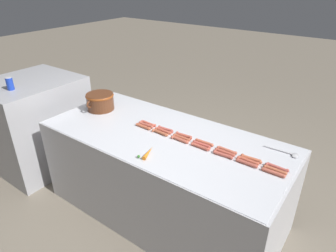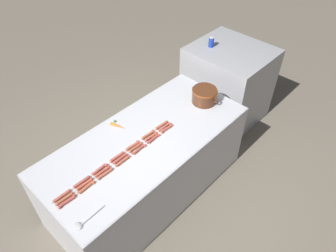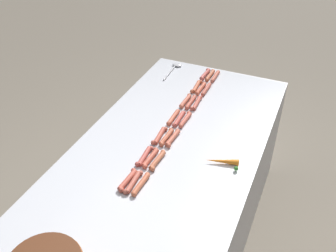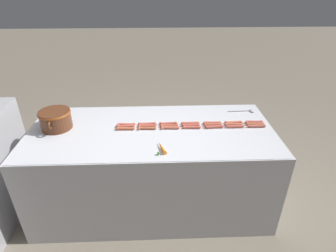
{
  "view_description": "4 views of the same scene",
  "coord_description": "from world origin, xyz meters",
  "views": [
    {
      "loc": [
        -1.76,
        -1.32,
        2.07
      ],
      "look_at": [
        0.01,
        -0.04,
        0.93
      ],
      "focal_mm": 31.73,
      "sensor_mm": 36.0,
      "label": 1
    },
    {
      "loc": [
        1.63,
        -1.41,
        2.99
      ],
      "look_at": [
        0.12,
        0.19,
        0.94
      ],
      "focal_mm": 33.45,
      "sensor_mm": 36.0,
      "label": 2
    },
    {
      "loc": [
        -0.64,
        1.37,
        2.15
      ],
      "look_at": [
        0.06,
        -0.24,
        0.86
      ],
      "focal_mm": 40.55,
      "sensor_mm": 36.0,
      "label": 3
    },
    {
      "loc": [
        -2.09,
        -0.06,
        2.04
      ],
      "look_at": [
        0.07,
        -0.15,
        0.83
      ],
      "focal_mm": 29.31,
      "sensor_mm": 36.0,
      "label": 4
    }
  ],
  "objects": [
    {
      "name": "griddle_counter",
      "position": [
        0.0,
        0.0,
        0.42
      ],
      "size": [
        0.97,
        2.16,
        0.84
      ],
      "color": "#BCBCC1",
      "rests_on": "ground_plane"
    },
    {
      "name": "hot_dog_0",
      "position": [
        0.0,
        -0.93,
        0.85
      ],
      "size": [
        0.03,
        0.17,
        0.03
      ],
      "color": "#B85845",
      "rests_on": "griddle_counter"
    },
    {
      "name": "hot_dog_1",
      "position": [
        0.0,
        -0.74,
        0.85
      ],
      "size": [
        0.03,
        0.17,
        0.03
      ],
      "color": "#B35342",
      "rests_on": "griddle_counter"
    },
    {
      "name": "hot_dog_2",
      "position": [
        0.0,
        -0.55,
        0.85
      ],
      "size": [
        0.04,
        0.17,
        0.03
      ],
      "color": "#B65244",
      "rests_on": "griddle_counter"
    },
    {
      "name": "hot_dog_3",
      "position": [
        0.0,
        -0.36,
        0.85
      ],
      "size": [
        0.03,
        0.17,
        0.03
      ],
      "color": "#BC5543",
      "rests_on": "griddle_counter"
    },
    {
      "name": "hot_dog_4",
      "position": [
        -0.0,
        -0.17,
        0.85
      ],
      "size": [
        0.04,
        0.17,
        0.03
      ],
      "color": "#BE5D46",
      "rests_on": "griddle_counter"
    },
    {
      "name": "hot_dog_5",
      "position": [
        -0.0,
        0.04,
        0.85
      ],
      "size": [
        0.04,
        0.17,
        0.03
      ],
      "color": "#B55C3D",
      "rests_on": "griddle_counter"
    },
    {
      "name": "hot_dog_6",
      "position": [
        -0.0,
        0.23,
        0.85
      ],
      "size": [
        0.03,
        0.17,
        0.03
      ],
      "color": "#BD5D3E",
      "rests_on": "griddle_counter"
    },
    {
      "name": "hot_dog_7",
      "position": [
        0.04,
        -0.93,
        0.85
      ],
      "size": [
        0.03,
        0.17,
        0.03
      ],
      "color": "#B55E3F",
      "rests_on": "griddle_counter"
    },
    {
      "name": "hot_dog_8",
      "position": [
        0.04,
        -0.74,
        0.85
      ],
      "size": [
        0.03,
        0.17,
        0.03
      ],
      "color": "#BC573F",
      "rests_on": "griddle_counter"
    },
    {
      "name": "hot_dog_9",
      "position": [
        0.04,
        -0.55,
        0.85
      ],
      "size": [
        0.03,
        0.17,
        0.03
      ],
      "color": "#B4523F",
      "rests_on": "griddle_counter"
    },
    {
      "name": "hot_dog_10",
      "position": [
        0.04,
        -0.35,
        0.85
      ],
      "size": [
        0.03,
        0.17,
        0.03
      ],
      "color": "#BB5044",
      "rests_on": "griddle_counter"
    },
    {
      "name": "hot_dog_11",
      "position": [
        0.04,
        -0.16,
        0.85
      ],
      "size": [
        0.03,
        0.17,
        0.03
      ],
      "color": "#B2583D",
      "rests_on": "griddle_counter"
    },
    {
      "name": "hot_dog_12",
      "position": [
        0.04,
        0.04,
        0.85
      ],
      "size": [
        0.03,
        0.17,
        0.03
      ],
      "color": "#BE5641",
      "rests_on": "griddle_counter"
    },
    {
      "name": "hot_dog_13",
      "position": [
        0.04,
        0.23,
        0.85
      ],
      "size": [
        0.03,
        0.17,
        0.03
      ],
      "color": "#B25746",
      "rests_on": "griddle_counter"
    },
    {
      "name": "hot_dog_14",
      "position": [
        0.07,
        -0.94,
        0.85
      ],
      "size": [
        0.04,
        0.17,
        0.03
      ],
      "color": "#B04F46",
      "rests_on": "griddle_counter"
    },
    {
      "name": "hot_dog_15",
      "position": [
        0.07,
        -0.75,
        0.85
      ],
      "size": [
        0.04,
        0.17,
        0.03
      ],
      "color": "#BB5D3E",
      "rests_on": "griddle_counter"
    },
    {
      "name": "hot_dog_16",
      "position": [
        0.07,
        -0.55,
        0.85
      ],
      "size": [
        0.03,
        0.17,
        0.03
      ],
      "color": "#BA5D46",
      "rests_on": "griddle_counter"
    },
    {
      "name": "hot_dog_17",
      "position": [
        0.07,
        -0.35,
        0.85
      ],
      "size": [
        0.03,
        0.17,
        0.03
      ],
      "color": "#BC5B41",
      "rests_on": "griddle_counter"
    },
    {
      "name": "hot_dog_18",
      "position": [
        0.08,
        -0.15,
        0.85
      ],
      "size": [
        0.04,
        0.17,
        0.03
      ],
      "color": "#B35140",
      "rests_on": "griddle_counter"
    },
    {
      "name": "hot_dog_19",
      "position": [
        0.08,
        0.04,
        0.85
      ],
      "size": [
        0.04,
        0.17,
        0.03
      ],
      "color": "#B44F44",
      "rests_on": "griddle_counter"
    },
    {
      "name": "hot_dog_20",
      "position": [
        0.07,
        0.23,
        0.85
      ],
      "size": [
        0.04,
        0.17,
        0.03
      ],
      "color": "#B95241",
      "rests_on": "griddle_counter"
    },
    {
      "name": "serving_spoon",
      "position": [
        0.32,
        -0.95,
        0.84
      ],
      "size": [
        0.07,
        0.27,
        0.02
      ],
      "color": "#B7B7BC",
      "rests_on": "griddle_counter"
    },
    {
      "name": "carrot",
      "position": [
        -0.31,
        -0.08,
        0.85
      ],
      "size": [
        0.18,
        0.08,
        0.03
      ],
      "color": "orange",
      "rests_on": "griddle_counter"
    }
  ]
}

